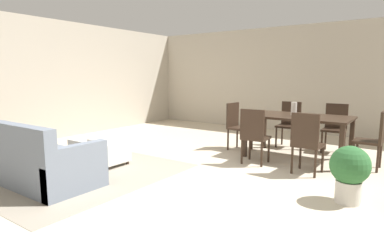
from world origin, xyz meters
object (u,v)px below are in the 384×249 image
(dining_chair_far_left, at_px, (289,121))
(dining_chair_far_right, at_px, (335,125))
(dining_chair_head_west, at_px, (237,123))
(dining_chair_head_east, at_px, (375,137))
(dining_chair_near_right, at_px, (307,140))
(dining_chair_near_left, at_px, (254,133))
(vase_centerpiece, at_px, (294,109))
(potted_plant, at_px, (350,170))
(book_on_ottoman, at_px, (97,140))
(dining_table, at_px, (298,120))
(ottoman_table, at_px, (99,150))
(couch, at_px, (27,159))

(dining_chair_far_left, height_order, dining_chair_far_right, same)
(dining_chair_head_west, bearing_deg, dining_chair_head_east, -0.37)
(dining_chair_near_right, bearing_deg, dining_chair_head_east, 48.37)
(dining_chair_near_left, relative_size, dining_chair_far_left, 1.00)
(dining_chair_near_left, distance_m, vase_centerpiece, 0.97)
(dining_chair_head_east, height_order, potted_plant, dining_chair_head_east)
(dining_chair_head_east, distance_m, vase_centerpiece, 1.32)
(dining_chair_near_left, xyz_separation_m, book_on_ottoman, (-2.11, -1.47, -0.11))
(dining_table, bearing_deg, dining_chair_near_left, -118.66)
(dining_table, relative_size, book_on_ottoman, 6.64)
(ottoman_table, xyz_separation_m, dining_chair_head_east, (3.76, 2.24, 0.29))
(dining_chair_near_right, bearing_deg, couch, -141.52)
(dining_table, relative_size, potted_plant, 2.58)
(ottoman_table, bearing_deg, couch, -97.58)
(couch, relative_size, dining_chair_head_west, 2.49)
(dining_chair_near_left, xyz_separation_m, dining_chair_head_west, (-0.75, 0.82, 0.00))
(dining_chair_far_left, distance_m, dining_chair_head_east, 1.85)
(ottoman_table, distance_m, dining_table, 3.45)
(dining_chair_near_right, height_order, dining_chair_far_right, same)
(dining_chair_far_right, bearing_deg, dining_chair_near_right, -90.66)
(dining_table, relative_size, dining_chair_near_left, 1.88)
(dining_chair_near_right, relative_size, dining_chair_far_right, 1.00)
(dining_chair_near_left, bearing_deg, couch, -131.62)
(couch, bearing_deg, dining_chair_far_right, 53.60)
(dining_chair_head_east, relative_size, book_on_ottoman, 3.54)
(dining_table, xyz_separation_m, dining_chair_far_left, (-0.44, 0.86, -0.16))
(dining_chair_head_west, bearing_deg, dining_table, 0.08)
(book_on_ottoman, bearing_deg, vase_centerpiece, 42.69)
(dining_chair_head_east, xyz_separation_m, book_on_ottoman, (-3.75, -2.28, -0.11))
(dining_chair_near_right, bearing_deg, dining_table, 114.59)
(dining_chair_far_right, bearing_deg, ottoman_table, -133.67)
(ottoman_table, distance_m, dining_chair_far_right, 4.36)
(dining_chair_far_left, relative_size, dining_chair_far_right, 1.00)
(dining_chair_head_west, distance_m, book_on_ottoman, 2.67)
(dining_chair_far_left, relative_size, dining_chair_head_west, 1.00)
(dining_chair_far_right, xyz_separation_m, vase_centerpiece, (-0.51, -0.90, 0.36))
(dining_chair_near_right, relative_size, dining_chair_head_east, 1.00)
(dining_chair_head_west, xyz_separation_m, potted_plant, (2.33, -1.71, -0.13))
(dining_chair_far_left, bearing_deg, book_on_ottoman, -123.97)
(dining_table, bearing_deg, potted_plant, -56.51)
(dining_table, bearing_deg, vase_centerpiece, -176.07)
(dining_chair_head_west, bearing_deg, vase_centerpiece, -0.20)
(ottoman_table, height_order, dining_chair_head_west, dining_chair_head_west)
(couch, relative_size, vase_centerpiece, 9.94)
(dining_chair_head_west, bearing_deg, ottoman_table, -121.45)
(ottoman_table, height_order, dining_chair_far_left, dining_chair_far_left)
(dining_chair_head_east, bearing_deg, dining_chair_far_right, 129.74)
(dining_chair_head_east, bearing_deg, dining_chair_head_west, 179.63)
(dining_chair_near_left, height_order, dining_chair_near_right, same)
(dining_chair_near_right, bearing_deg, vase_centerpiece, 118.97)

